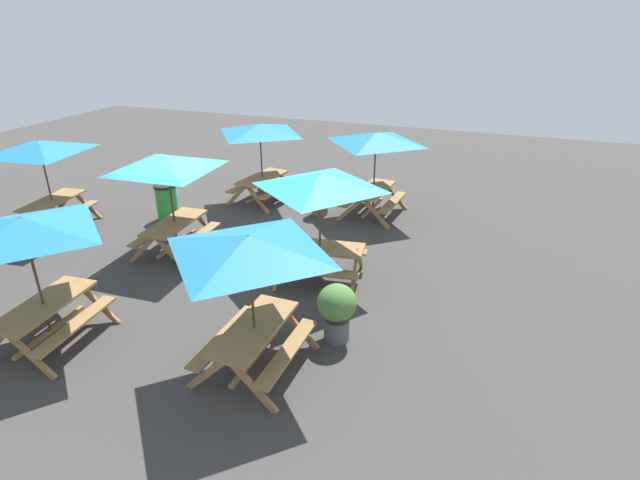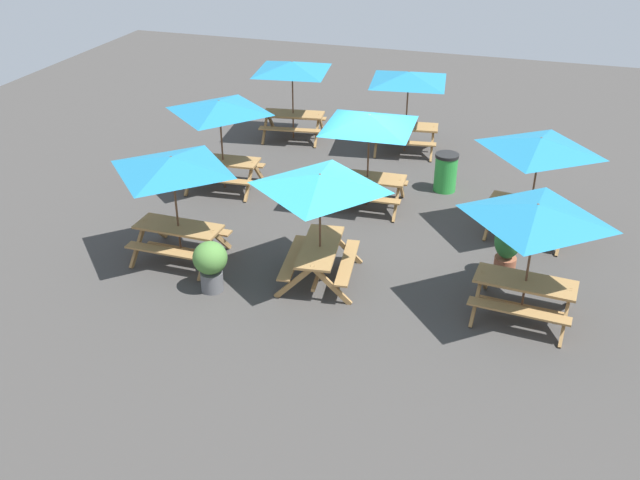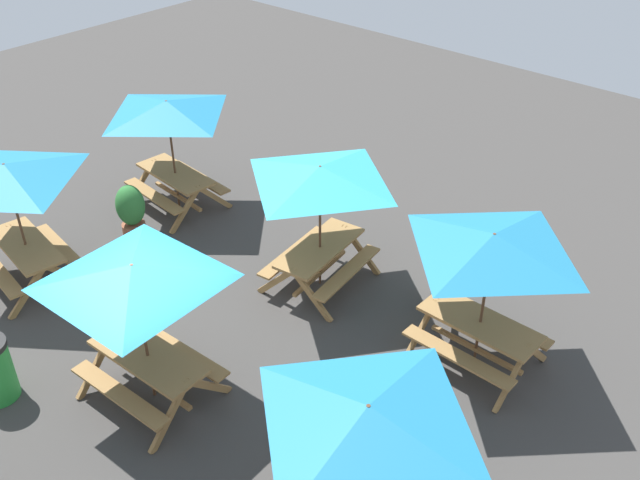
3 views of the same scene
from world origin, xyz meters
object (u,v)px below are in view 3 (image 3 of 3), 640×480
at_px(picnic_table_6, 367,427).
at_px(picnic_table_5, 8,181).
at_px(picnic_table_4, 135,284).
at_px(picnic_table_2, 491,253).
at_px(potted_plant_0, 447,271).
at_px(picnic_table_0, 320,183).
at_px(potted_plant_1, 131,212).
at_px(picnic_table_7, 168,116).

bearing_deg(picnic_table_6, picnic_table_5, -6.95).
bearing_deg(picnic_table_4, picnic_table_2, -133.17).
relative_size(picnic_table_2, potted_plant_0, 2.23).
bearing_deg(picnic_table_0, picnic_table_2, 83.83).
relative_size(picnic_table_4, picnic_table_5, 1.21).
xyz_separation_m(picnic_table_5, potted_plant_0, (-5.74, -4.25, -1.38)).
distance_m(picnic_table_2, potted_plant_0, 2.04).
bearing_deg(potted_plant_1, picnic_table_6, 163.02).
bearing_deg(potted_plant_0, picnic_table_4, 67.10).
relative_size(picnic_table_0, picnic_table_5, 1.00).
bearing_deg(potted_plant_0, picnic_table_0, 28.10).
bearing_deg(picnic_table_5, picnic_table_6, -173.72).
height_order(picnic_table_2, picnic_table_5, same).
height_order(picnic_table_2, picnic_table_4, same).
height_order(picnic_table_4, picnic_table_7, same).
bearing_deg(picnic_table_4, picnic_table_7, -46.16).
height_order(picnic_table_0, picnic_table_2, same).
bearing_deg(picnic_table_2, picnic_table_5, 26.55).
distance_m(picnic_table_5, potted_plant_0, 7.27).
height_order(picnic_table_7, potted_plant_1, picnic_table_7).
bearing_deg(picnic_table_6, potted_plant_0, -73.34).
bearing_deg(picnic_table_5, picnic_table_7, -80.16).
distance_m(picnic_table_6, picnic_table_7, 8.42).
xyz_separation_m(picnic_table_0, picnic_table_6, (-3.68, 3.50, 0.00)).
bearing_deg(potted_plant_0, potted_plant_1, 23.29).
height_order(picnic_table_2, potted_plant_0, picnic_table_2).
bearing_deg(picnic_table_0, potted_plant_1, -76.91).
xyz_separation_m(picnic_table_0, potted_plant_0, (-1.89, -1.01, -1.38)).
relative_size(picnic_table_0, picnic_table_6, 1.00).
xyz_separation_m(picnic_table_6, potted_plant_0, (1.79, -4.51, -1.38)).
bearing_deg(picnic_table_6, picnic_table_4, -3.74).
relative_size(picnic_table_0, potted_plant_1, 1.93).
bearing_deg(picnic_table_6, potted_plant_1, -21.89).
height_order(picnic_table_0, picnic_table_6, same).
height_order(picnic_table_6, potted_plant_1, picnic_table_6).
bearing_deg(potted_plant_1, potted_plant_0, -156.71).
xyz_separation_m(picnic_table_2, picnic_table_5, (6.90, 3.31, 0.00)).
bearing_deg(picnic_table_7, picnic_table_6, 159.51).
xyz_separation_m(picnic_table_7, potted_plant_0, (-5.82, -0.92, -1.38)).
relative_size(picnic_table_7, potted_plant_1, 1.93).
bearing_deg(picnic_table_2, picnic_table_4, 50.56).
distance_m(picnic_table_7, potted_plant_1, 1.98).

